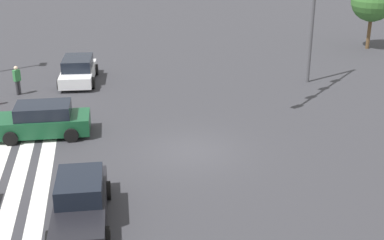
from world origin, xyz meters
The scene contains 6 objects.
ground_plane centered at (0.00, 0.00, 0.00)m, with size 114.01×114.01×0.00m, color #333338.
car_1 centered at (-2.84, -6.35, 0.73)m, with size 2.13×4.24×1.51m.
car_2 centered at (-10.78, -4.98, 0.70)m, with size 4.48×2.34×1.48m.
car_3 centered at (4.74, -4.53, 0.69)m, with size 4.77×2.03×1.52m.
pedestrian centered at (-8.97, -8.22, 0.91)m, with size 0.41×0.41×1.63m.
tree_corner_c centered at (-15.41, 15.78, 3.53)m, with size 3.09×3.09×5.09m.
Camera 1 is at (20.36, -3.52, 9.69)m, focal length 50.00 mm.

